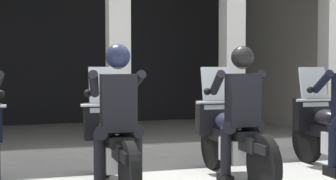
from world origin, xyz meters
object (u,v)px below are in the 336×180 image
Objects in this scene: motorcycle_center_left at (113,143)px; police_officer_center_right at (242,103)px; motorcycle_far_right at (333,132)px; police_officer_center_left at (118,106)px; motorcycle_center_right at (231,137)px.

police_officer_center_right is (1.44, -0.25, 0.44)m from motorcycle_center_left.
motorcycle_center_left is 2.88m from motorcycle_far_right.
motorcycle_far_right is at bearing -7.09° from motorcycle_center_left.
police_officer_center_left and police_officer_center_right have the same top height.
motorcycle_center_left is 1.53m from police_officer_center_right.
police_officer_center_left is at bearing -175.39° from motorcycle_far_right.
motorcycle_center_left is at bearing 167.43° from police_officer_center_right.
motorcycle_center_right is (1.44, 0.03, 0.00)m from motorcycle_center_left.
motorcycle_far_right is at bearing 9.50° from police_officer_center_right.
motorcycle_far_right is (1.44, 0.31, -0.44)m from police_officer_center_right.
motorcycle_center_right is 1.00× the size of motorcycle_far_right.
police_officer_center_right is at bearing -18.18° from motorcycle_center_left.
motorcycle_center_right is at bearing -7.01° from motorcycle_center_left.
police_officer_center_left is 0.78× the size of motorcycle_center_right.
motorcycle_far_right is at bearing -1.50° from police_officer_center_left.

